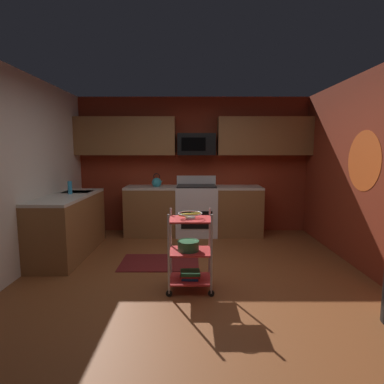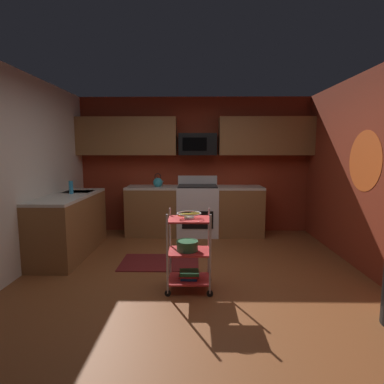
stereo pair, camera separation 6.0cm
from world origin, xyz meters
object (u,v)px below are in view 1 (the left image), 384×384
at_px(rolling_cart, 190,251).
at_px(kettle, 156,182).
at_px(fruit_bowl, 190,214).
at_px(book_stack, 190,275).
at_px(oven_range, 196,210).
at_px(microwave, 196,144).
at_px(dish_soap_bottle, 70,188).
at_px(mixing_bowl_large, 188,245).

height_order(rolling_cart, kettle, kettle).
xyz_separation_m(rolling_cart, fruit_bowl, (0.00, 0.00, 0.43)).
xyz_separation_m(rolling_cart, book_stack, (0.00, -0.00, -0.28)).
height_order(oven_range, microwave, microwave).
xyz_separation_m(kettle, dish_soap_bottle, (-1.22, -1.04, 0.02)).
bearing_deg(mixing_bowl_large, book_stack, -0.00).
relative_size(fruit_bowl, book_stack, 1.15).
distance_m(rolling_cart, dish_soap_bottle, 2.36).
xyz_separation_m(mixing_bowl_large, book_stack, (0.02, -0.00, -0.35)).
bearing_deg(rolling_cart, fruit_bowl, 82.87).
height_order(book_stack, kettle, kettle).
distance_m(kettle, dish_soap_bottle, 1.60).
distance_m(rolling_cart, mixing_bowl_large, 0.07).
xyz_separation_m(microwave, mixing_bowl_large, (-0.12, -2.49, -1.18)).
bearing_deg(kettle, fruit_bowl, -75.01).
distance_m(oven_range, rolling_cart, 2.39).
bearing_deg(mixing_bowl_large, dish_soap_bottle, 143.76).
relative_size(microwave, dish_soap_bottle, 3.50).
height_order(mixing_bowl_large, book_stack, mixing_bowl_large).
bearing_deg(microwave, kettle, -171.68).
bearing_deg(mixing_bowl_large, microwave, 87.13).
relative_size(book_stack, kettle, 0.89).
bearing_deg(oven_range, kettle, -179.70).
distance_m(oven_range, book_stack, 2.41).
relative_size(microwave, mixing_bowl_large, 2.78).
distance_m(microwave, kettle, 1.03).
height_order(fruit_bowl, kettle, kettle).
height_order(kettle, dish_soap_bottle, kettle).
bearing_deg(fruit_bowl, rolling_cart, -97.13).
height_order(microwave, fruit_bowl, microwave).
bearing_deg(oven_range, mixing_bowl_large, -93.00).
bearing_deg(oven_range, dish_soap_bottle, -152.03).
bearing_deg(microwave, book_stack, -92.38).
distance_m(microwave, mixing_bowl_large, 2.76).
relative_size(oven_range, fruit_bowl, 4.04).
distance_m(fruit_bowl, book_stack, 0.70).
bearing_deg(book_stack, mixing_bowl_large, 180.00).
bearing_deg(fruit_bowl, microwave, 87.62).
bearing_deg(fruit_bowl, oven_range, 87.51).
bearing_deg(dish_soap_bottle, book_stack, -35.92).
distance_m(microwave, book_stack, 2.92).
xyz_separation_m(fruit_bowl, mixing_bowl_large, (-0.02, -0.00, -0.36)).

